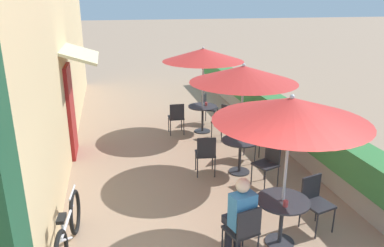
% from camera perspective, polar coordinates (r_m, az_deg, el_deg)
% --- Properties ---
extents(cafe_facade_wall, '(0.98, 13.72, 4.20)m').
position_cam_1_polar(cafe_facade_wall, '(9.31, -19.27, 8.84)').
color(cafe_facade_wall, '#D6B784').
rests_on(cafe_facade_wall, ground_plane).
extents(planter_hedge, '(0.60, 12.72, 1.01)m').
position_cam_1_polar(planter_hedge, '(10.54, 11.61, 1.87)').
color(planter_hedge, gray).
rests_on(planter_hedge, ground_plane).
extents(patio_table_near, '(0.78, 0.78, 0.73)m').
position_cam_1_polar(patio_table_near, '(5.80, 13.55, -12.97)').
color(patio_table_near, '#28282D').
rests_on(patio_table_near, ground_plane).
extents(patio_umbrella_near, '(2.12, 2.12, 2.31)m').
position_cam_1_polar(patio_umbrella_near, '(5.16, 14.87, 2.06)').
color(patio_umbrella_near, '#B7B7BC').
rests_on(patio_umbrella_near, ground_plane).
extents(cafe_chair_near_left, '(0.49, 0.49, 0.87)m').
position_cam_1_polar(cafe_chair_near_left, '(6.30, 18.23, -10.84)').
color(cafe_chair_near_left, '#232328').
rests_on(cafe_chair_near_left, ground_plane).
extents(cafe_chair_near_right, '(0.49, 0.49, 0.87)m').
position_cam_1_polar(cafe_chair_near_right, '(5.36, 7.92, -15.63)').
color(cafe_chair_near_right, '#232328').
rests_on(cafe_chair_near_right, ground_plane).
extents(seated_patron_near_right, '(0.41, 0.47, 1.25)m').
position_cam_1_polar(seated_patron_near_right, '(5.35, 7.30, -13.55)').
color(seated_patron_near_right, '#23232D').
rests_on(seated_patron_near_right, ground_plane).
extents(coffee_cup_near, '(0.07, 0.07, 0.09)m').
position_cam_1_polar(coffee_cup_near, '(5.53, 14.08, -11.75)').
color(coffee_cup_near, '#B73D3D').
rests_on(coffee_cup_near, patio_table_near).
extents(patio_table_mid, '(0.78, 0.78, 0.73)m').
position_cam_1_polar(patio_table_mid, '(7.85, 7.34, -3.86)').
color(patio_table_mid, '#28282D').
rests_on(patio_table_mid, ground_plane).
extents(patio_umbrella_mid, '(2.12, 2.12, 2.31)m').
position_cam_1_polar(patio_umbrella_mid, '(7.39, 7.85, 7.46)').
color(patio_umbrella_mid, '#B7B7BC').
rests_on(patio_umbrella_mid, ground_plane).
extents(cafe_chair_mid_left, '(0.56, 0.56, 0.87)m').
position_cam_1_polar(cafe_chair_mid_left, '(8.53, 8.35, -2.14)').
color(cafe_chair_mid_left, '#232328').
rests_on(cafe_chair_mid_left, ground_plane).
extents(cafe_chair_mid_right, '(0.45, 0.45, 0.87)m').
position_cam_1_polar(cafe_chair_mid_right, '(7.67, 2.11, -4.40)').
color(cafe_chair_mid_right, '#232328').
rests_on(cafe_chair_mid_right, ground_plane).
extents(cafe_chair_mid_back, '(0.52, 0.52, 0.87)m').
position_cam_1_polar(cafe_chair_mid_back, '(7.43, 11.57, -5.55)').
color(cafe_chair_mid_back, '#232328').
rests_on(cafe_chair_mid_back, ground_plane).
extents(coffee_cup_mid, '(0.07, 0.07, 0.09)m').
position_cam_1_polar(coffee_cup_mid, '(7.84, 8.45, -2.01)').
color(coffee_cup_mid, teal).
rests_on(coffee_cup_mid, patio_table_mid).
extents(patio_table_far, '(0.78, 0.78, 0.73)m').
position_cam_1_polar(patio_table_far, '(10.16, 1.62, 1.60)').
color(patio_table_far, '#28282D').
rests_on(patio_table_far, ground_plane).
extents(patio_umbrella_far, '(2.12, 2.12, 2.31)m').
position_cam_1_polar(patio_umbrella_far, '(9.81, 1.70, 10.40)').
color(patio_umbrella_far, '#B7B7BC').
rests_on(patio_umbrella_far, ground_plane).
extents(cafe_chair_far_left, '(0.41, 0.41, 0.87)m').
position_cam_1_polar(cafe_chair_far_left, '(9.96, -2.38, 1.15)').
color(cafe_chair_far_left, '#232328').
rests_on(cafe_chair_far_left, ground_plane).
extents(cafe_chair_far_right, '(0.54, 0.54, 0.87)m').
position_cam_1_polar(cafe_chair_far_right, '(9.72, 4.87, 0.64)').
color(cafe_chair_far_right, '#232328').
rests_on(cafe_chair_far_right, ground_plane).
extents(cafe_chair_far_back, '(0.55, 0.55, 0.87)m').
position_cam_1_polar(cafe_chair_far_back, '(10.86, 2.37, 2.64)').
color(cafe_chair_far_back, '#232328').
rests_on(cafe_chair_far_back, ground_plane).
extents(coffee_cup_far, '(0.07, 0.07, 0.09)m').
position_cam_1_polar(coffee_cup_far, '(10.15, 2.17, 3.01)').
color(coffee_cup_far, '#B73D3D').
rests_on(coffee_cup_far, patio_table_far).
extents(bicycle_leaning, '(0.22, 1.77, 0.79)m').
position_cam_1_polar(bicycle_leaning, '(5.80, -18.30, -15.38)').
color(bicycle_leaning, black).
rests_on(bicycle_leaning, ground_plane).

